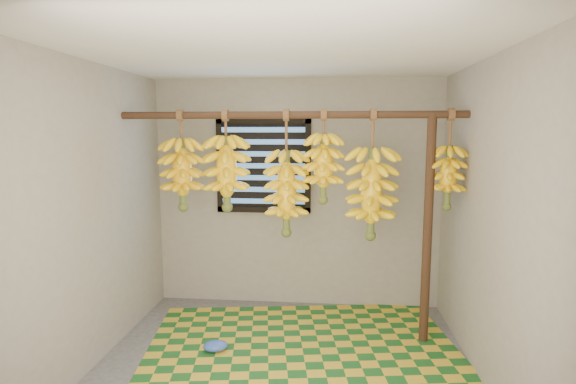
# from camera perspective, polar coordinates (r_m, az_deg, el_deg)

# --- Properties ---
(floor) EXTENTS (3.00, 3.00, 0.01)m
(floor) POSITION_cam_1_polar(r_m,az_deg,el_deg) (3.72, -0.88, -22.38)
(floor) COLOR #474747
(floor) RESTS_ON ground
(ceiling) EXTENTS (3.00, 3.00, 0.01)m
(ceiling) POSITION_cam_1_polar(r_m,az_deg,el_deg) (3.26, -0.97, 17.32)
(ceiling) COLOR silver
(ceiling) RESTS_ON wall_back
(wall_back) EXTENTS (3.00, 0.01, 2.40)m
(wall_back) POSITION_cam_1_polar(r_m,az_deg,el_deg) (4.76, 1.11, -0.26)
(wall_back) COLOR gray
(wall_back) RESTS_ON floor
(wall_left) EXTENTS (0.01, 3.00, 2.40)m
(wall_left) POSITION_cam_1_polar(r_m,az_deg,el_deg) (3.76, -24.39, -3.09)
(wall_left) COLOR gray
(wall_left) RESTS_ON floor
(wall_right) EXTENTS (0.01, 3.00, 2.40)m
(wall_right) POSITION_cam_1_polar(r_m,az_deg,el_deg) (3.46, 24.75, -4.00)
(wall_right) COLOR gray
(wall_right) RESTS_ON floor
(window) EXTENTS (1.00, 0.04, 1.00)m
(window) POSITION_cam_1_polar(r_m,az_deg,el_deg) (4.74, -3.14, 3.34)
(window) COLOR black
(window) RESTS_ON wall_back
(hanging_pole) EXTENTS (3.00, 0.06, 0.06)m
(hanging_pole) POSITION_cam_1_polar(r_m,az_deg,el_deg) (3.92, 0.21, 9.76)
(hanging_pole) COLOR #3D2517
(hanging_pole) RESTS_ON wall_left
(support_post) EXTENTS (0.08, 0.08, 2.00)m
(support_post) POSITION_cam_1_polar(r_m,az_deg,el_deg) (4.08, 17.30, -4.81)
(support_post) COLOR #3D2517
(support_post) RESTS_ON floor
(woven_mat) EXTENTS (2.93, 2.49, 0.01)m
(woven_mat) POSITION_cam_1_polar(r_m,az_deg,el_deg) (3.98, 1.99, -20.04)
(woven_mat) COLOR #18531E
(woven_mat) RESTS_ON floor
(plastic_bag) EXTENTS (0.24, 0.20, 0.09)m
(plastic_bag) POSITION_cam_1_polar(r_m,az_deg,el_deg) (4.07, -9.20, -18.75)
(plastic_bag) COLOR #3153B6
(plastic_bag) RESTS_ON woven_mat
(banana_bunch_a) EXTENTS (0.36, 0.36, 0.89)m
(banana_bunch_a) POSITION_cam_1_polar(r_m,az_deg,el_deg) (4.14, -13.27, 2.22)
(banana_bunch_a) COLOR brown
(banana_bunch_a) RESTS_ON hanging_pole
(banana_bunch_b) EXTENTS (0.38, 0.38, 0.89)m
(banana_bunch_b) POSITION_cam_1_polar(r_m,az_deg,el_deg) (4.02, -7.81, 2.38)
(banana_bunch_b) COLOR brown
(banana_bunch_b) RESTS_ON hanging_pole
(banana_bunch_c) EXTENTS (0.36, 0.36, 1.10)m
(banana_bunch_c) POSITION_cam_1_polar(r_m,az_deg,el_deg) (3.95, -0.21, -0.11)
(banana_bunch_c) COLOR brown
(banana_bunch_c) RESTS_ON hanging_pole
(banana_bunch_d) EXTENTS (0.32, 0.32, 0.81)m
(banana_bunch_d) POSITION_cam_1_polar(r_m,az_deg,el_deg) (3.91, 4.51, 3.05)
(banana_bunch_d) COLOR brown
(banana_bunch_d) RESTS_ON hanging_pole
(banana_bunch_e) EXTENTS (0.42, 0.42, 1.12)m
(banana_bunch_e) POSITION_cam_1_polar(r_m,az_deg,el_deg) (3.95, 10.54, -0.20)
(banana_bunch_e) COLOR brown
(banana_bunch_e) RESTS_ON hanging_pole
(banana_bunch_f) EXTENTS (0.28, 0.28, 0.85)m
(banana_bunch_f) POSITION_cam_1_polar(r_m,az_deg,el_deg) (4.04, 19.66, 1.78)
(banana_bunch_f) COLOR brown
(banana_bunch_f) RESTS_ON hanging_pole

